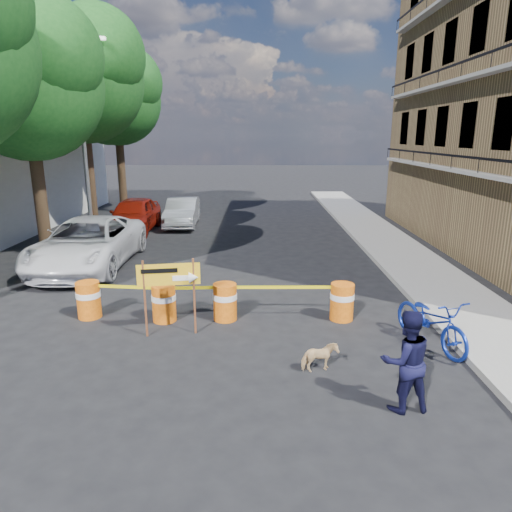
{
  "coord_description": "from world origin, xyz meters",
  "views": [
    {
      "loc": [
        0.9,
        -9.1,
        4.33
      ],
      "look_at": [
        0.86,
        2.3,
        1.3
      ],
      "focal_mm": 32.0,
      "sensor_mm": 36.0,
      "label": 1
    }
  ],
  "objects_px": {
    "barrel_far_right": "(342,301)",
    "dog": "(320,357)",
    "suv_white": "(88,243)",
    "barrel_mid_left": "(164,302)",
    "detour_sign": "(177,280)",
    "pedestrian": "(406,361)",
    "barrel_far_left": "(89,299)",
    "barrel_mid_right": "(225,301)",
    "sedan_red": "(134,215)",
    "bicycle": "(434,298)",
    "sedan_silver": "(182,212)"
  },
  "relations": [
    {
      "from": "barrel_far_right",
      "to": "dog",
      "type": "relative_size",
      "value": 1.33
    },
    {
      "from": "suv_white",
      "to": "barrel_mid_left",
      "type": "bearing_deg",
      "value": -53.21
    },
    {
      "from": "detour_sign",
      "to": "pedestrian",
      "type": "relative_size",
      "value": 1.02
    },
    {
      "from": "dog",
      "to": "barrel_far_left",
      "type": "bearing_deg",
      "value": 47.0
    },
    {
      "from": "barrel_far_left",
      "to": "detour_sign",
      "type": "bearing_deg",
      "value": -22.76
    },
    {
      "from": "barrel_mid_left",
      "to": "barrel_far_right",
      "type": "distance_m",
      "value": 4.27
    },
    {
      "from": "barrel_far_right",
      "to": "suv_white",
      "type": "xyz_separation_m",
      "value": [
        -7.74,
        4.56,
        0.34
      ]
    },
    {
      "from": "dog",
      "to": "suv_white",
      "type": "bearing_deg",
      "value": 27.63
    },
    {
      "from": "barrel_mid_right",
      "to": "pedestrian",
      "type": "distance_m",
      "value": 4.88
    },
    {
      "from": "pedestrian",
      "to": "sedan_red",
      "type": "distance_m",
      "value": 16.3
    },
    {
      "from": "bicycle",
      "to": "dog",
      "type": "relative_size",
      "value": 3.19
    },
    {
      "from": "barrel_mid_right",
      "to": "detour_sign",
      "type": "height_order",
      "value": "detour_sign"
    },
    {
      "from": "pedestrian",
      "to": "barrel_mid_right",
      "type": "bearing_deg",
      "value": -58.36
    },
    {
      "from": "barrel_mid_left",
      "to": "sedan_red",
      "type": "xyz_separation_m",
      "value": [
        -3.47,
        10.52,
        0.31
      ]
    },
    {
      "from": "suv_white",
      "to": "sedan_red",
      "type": "relative_size",
      "value": 1.27
    },
    {
      "from": "detour_sign",
      "to": "barrel_mid_right",
      "type": "bearing_deg",
      "value": 32.06
    },
    {
      "from": "barrel_mid_right",
      "to": "pedestrian",
      "type": "xyz_separation_m",
      "value": [
        3.14,
        -3.72,
        0.38
      ]
    },
    {
      "from": "barrel_far_right",
      "to": "dog",
      "type": "xyz_separation_m",
      "value": [
        -0.86,
        -2.53,
        -0.19
      ]
    },
    {
      "from": "detour_sign",
      "to": "sedan_red",
      "type": "distance_m",
      "value": 11.98
    },
    {
      "from": "detour_sign",
      "to": "suv_white",
      "type": "xyz_separation_m",
      "value": [
        -3.94,
        5.44,
        -0.46
      ]
    },
    {
      "from": "barrel_far_left",
      "to": "dog",
      "type": "distance_m",
      "value": 5.91
    },
    {
      "from": "dog",
      "to": "barrel_mid_right",
      "type": "bearing_deg",
      "value": 21.4
    },
    {
      "from": "barrel_far_left",
      "to": "suv_white",
      "type": "bearing_deg",
      "value": 109.64
    },
    {
      "from": "dog",
      "to": "sedan_silver",
      "type": "bearing_deg",
      "value": 2.25
    },
    {
      "from": "suv_white",
      "to": "sedan_red",
      "type": "distance_m",
      "value": 5.86
    },
    {
      "from": "barrel_far_right",
      "to": "pedestrian",
      "type": "height_order",
      "value": "pedestrian"
    },
    {
      "from": "dog",
      "to": "suv_white",
      "type": "relative_size",
      "value": 0.12
    },
    {
      "from": "bicycle",
      "to": "dog",
      "type": "xyz_separation_m",
      "value": [
        -2.48,
        -1.1,
        -0.79
      ]
    },
    {
      "from": "barrel_mid_right",
      "to": "dog",
      "type": "distance_m",
      "value": 3.18
    },
    {
      "from": "barrel_mid_right",
      "to": "barrel_far_right",
      "type": "relative_size",
      "value": 1.0
    },
    {
      "from": "suv_white",
      "to": "pedestrian",
      "type": "bearing_deg",
      "value": -45.71
    },
    {
      "from": "barrel_mid_right",
      "to": "detour_sign",
      "type": "distance_m",
      "value": 1.53
    },
    {
      "from": "sedan_silver",
      "to": "detour_sign",
      "type": "bearing_deg",
      "value": -83.67
    },
    {
      "from": "detour_sign",
      "to": "suv_white",
      "type": "distance_m",
      "value": 6.73
    },
    {
      "from": "detour_sign",
      "to": "pedestrian",
      "type": "xyz_separation_m",
      "value": [
        4.12,
        -2.86,
        -0.42
      ]
    },
    {
      "from": "pedestrian",
      "to": "barrel_far_right",
      "type": "bearing_deg",
      "value": -93.54
    },
    {
      "from": "bicycle",
      "to": "barrel_far_left",
      "type": "bearing_deg",
      "value": 149.27
    },
    {
      "from": "barrel_mid_left",
      "to": "sedan_silver",
      "type": "bearing_deg",
      "value": 97.0
    },
    {
      "from": "pedestrian",
      "to": "barrel_far_left",
      "type": "bearing_deg",
      "value": -39.27
    },
    {
      "from": "pedestrian",
      "to": "sedan_red",
      "type": "relative_size",
      "value": 0.37
    },
    {
      "from": "detour_sign",
      "to": "sedan_silver",
      "type": "distance_m",
      "value": 12.89
    },
    {
      "from": "barrel_mid_left",
      "to": "bicycle",
      "type": "xyz_separation_m",
      "value": [
        5.88,
        -1.33,
        0.61
      ]
    },
    {
      "from": "dog",
      "to": "sedan_silver",
      "type": "xyz_separation_m",
      "value": [
        -4.87,
        14.38,
        0.39
      ]
    },
    {
      "from": "barrel_far_right",
      "to": "sedan_silver",
      "type": "height_order",
      "value": "sedan_silver"
    },
    {
      "from": "barrel_far_right",
      "to": "pedestrian",
      "type": "bearing_deg",
      "value": -85.02
    },
    {
      "from": "pedestrian",
      "to": "dog",
      "type": "bearing_deg",
      "value": -54.07
    },
    {
      "from": "barrel_mid_right",
      "to": "barrel_mid_left",
      "type": "bearing_deg",
      "value": -176.97
    },
    {
      "from": "barrel_far_right",
      "to": "sedan_red",
      "type": "relative_size",
      "value": 0.2
    },
    {
      "from": "barrel_mid_left",
      "to": "barrel_far_right",
      "type": "height_order",
      "value": "same"
    },
    {
      "from": "detour_sign",
      "to": "dog",
      "type": "xyz_separation_m",
      "value": [
        2.93,
        -1.65,
        -0.99
      ]
    }
  ]
}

